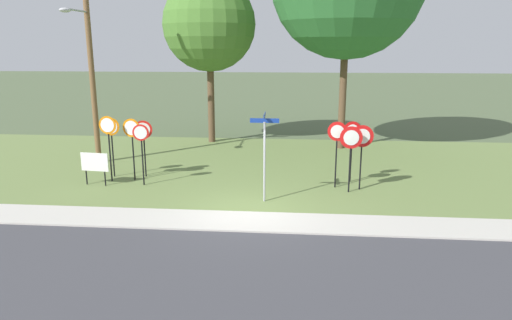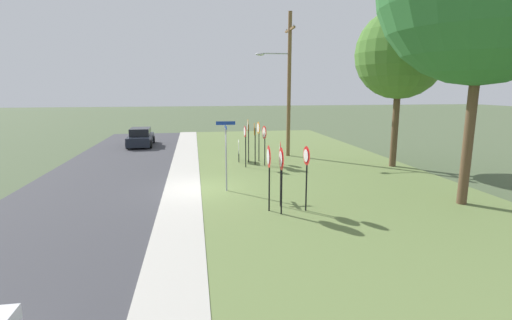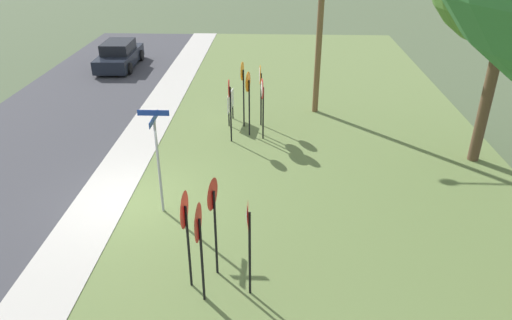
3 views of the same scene
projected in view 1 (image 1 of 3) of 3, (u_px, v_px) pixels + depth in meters
ground_plane at (247, 213)px, 14.79m from camera, size 160.00×160.00×0.00m
road_asphalt at (224, 289)px, 10.15m from camera, size 44.00×6.40×0.01m
sidewalk_strip at (244, 221)px, 14.01m from camera, size 44.00×1.60×0.06m
grass_median at (261, 165)px, 20.59m from camera, size 44.00×12.00×0.04m
stop_sign_near_left at (141, 142)px, 17.24m from camera, size 0.62×0.10×2.34m
stop_sign_near_right at (108, 134)px, 17.67m from camera, size 0.69×0.11×2.57m
stop_sign_far_left at (111, 134)px, 18.35m from camera, size 0.71×0.11×2.40m
stop_sign_far_center at (143, 136)px, 18.38m from camera, size 0.73×0.13×2.29m
stop_sign_far_right at (132, 136)px, 17.87m from camera, size 0.71×0.15×2.45m
yield_sign_near_left at (351, 143)px, 16.34m from camera, size 0.80×0.10×2.41m
yield_sign_near_right at (362, 142)px, 16.65m from camera, size 0.81×0.10×2.40m
yield_sign_far_left at (352, 137)px, 17.62m from camera, size 0.68×0.11×2.38m
yield_sign_far_right at (337, 139)px, 16.89m from camera, size 0.71×0.16×2.48m
street_name_post at (264, 150)px, 15.39m from camera, size 0.96×0.82×3.02m
utility_pole at (89, 52)px, 19.78m from camera, size 2.10×2.30×9.07m
notice_board at (95, 164)px, 17.45m from camera, size 1.10×0.15×1.25m
oak_tree_left at (209, 25)px, 24.15m from camera, size 4.84×4.84×8.64m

